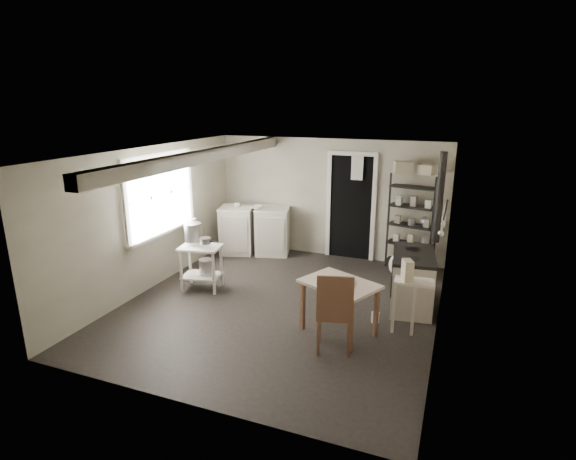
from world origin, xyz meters
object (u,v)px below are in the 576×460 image
(prep_table, at_px, (201,266))
(stockpot, at_px, (193,232))
(shelf_rack, at_px, (412,218))
(stove, at_px, (412,279))
(base_cabinets, at_px, (255,231))
(chair, at_px, (335,313))
(flour_sack, at_px, (400,264))
(work_table, at_px, (339,306))

(prep_table, distance_m, stockpot, 0.56)
(shelf_rack, xyz_separation_m, stove, (0.22, -1.65, -0.51))
(prep_table, xyz_separation_m, stove, (3.27, 0.56, 0.04))
(base_cabinets, height_order, chair, chair)
(stockpot, distance_m, stove, 3.49)
(stockpot, bearing_deg, flour_sack, 27.87)
(shelf_rack, height_order, chair, shelf_rack)
(prep_table, distance_m, chair, 2.72)
(work_table, relative_size, chair, 0.90)
(stockpot, relative_size, chair, 0.29)
(base_cabinets, height_order, stove, base_cabinets)
(prep_table, height_order, base_cabinets, base_cabinets)
(stove, bearing_deg, shelf_rack, 90.14)
(stove, distance_m, chair, 1.75)
(work_table, bearing_deg, flour_sack, 78.00)
(flour_sack, bearing_deg, stockpot, -152.13)
(base_cabinets, distance_m, chair, 3.88)
(chair, bearing_deg, base_cabinets, 115.09)
(stove, height_order, chair, chair)
(prep_table, bearing_deg, base_cabinets, 88.97)
(prep_table, distance_m, base_cabinets, 1.97)
(stockpot, distance_m, work_table, 2.75)
(prep_table, xyz_separation_m, flour_sack, (2.95, 1.68, -0.16))
(flour_sack, bearing_deg, shelf_rack, 78.72)
(prep_table, xyz_separation_m, chair, (2.52, -1.02, 0.08))
(prep_table, bearing_deg, chair, -22.00)
(stockpot, xyz_separation_m, shelf_rack, (3.20, 2.17, 0.01))
(work_table, bearing_deg, stove, 55.22)
(prep_table, height_order, stockpot, stockpot)
(chair, bearing_deg, stove, 49.73)
(base_cabinets, bearing_deg, stockpot, -110.99)
(stockpot, xyz_separation_m, flour_sack, (3.10, 1.64, -0.70))
(stockpot, bearing_deg, stove, 8.56)
(base_cabinets, xyz_separation_m, shelf_rack, (3.02, 0.24, 0.49))
(base_cabinets, relative_size, flour_sack, 3.25)
(stove, xyz_separation_m, flour_sack, (-0.32, 1.12, -0.20))
(base_cabinets, height_order, shelf_rack, shelf_rack)
(base_cabinets, bearing_deg, shelf_rack, -10.97)
(prep_table, relative_size, flour_sack, 1.65)
(stove, bearing_deg, work_table, -132.08)
(flour_sack, bearing_deg, work_table, -102.00)
(stockpot, bearing_deg, base_cabinets, 84.58)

